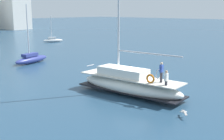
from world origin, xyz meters
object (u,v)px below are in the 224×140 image
at_px(moored_catamaran, 53,40).
at_px(moored_cutter_right, 31,59).
at_px(main_sailboat, 129,84).
at_px(mooring_buoy, 130,70).
at_px(seagull, 184,112).

height_order(moored_catamaran, moored_cutter_right, moored_cutter_right).
xyz_separation_m(main_sailboat, mooring_buoy, (6.89, 5.47, -0.67)).
bearing_deg(moored_cutter_right, mooring_buoy, -72.35).
height_order(moored_cutter_right, seagull, moored_cutter_right).
xyz_separation_m(moored_catamaran, moored_cutter_right, (-17.49, -18.95, 0.12)).
xyz_separation_m(moored_cutter_right, seagull, (-4.40, -24.71, -0.24)).
bearing_deg(main_sailboat, moored_cutter_right, 81.85).
distance_m(moored_cutter_right, seagull, 25.10).
bearing_deg(mooring_buoy, main_sailboat, -141.58).
relative_size(moored_cutter_right, seagull, 8.88).
xyz_separation_m(moored_catamaran, mooring_buoy, (-13.28, -32.20, -0.23)).
relative_size(moored_cutter_right, mooring_buoy, 7.68).
relative_size(main_sailboat, moored_catamaran, 2.10).
height_order(moored_catamaran, seagull, moored_catamaran).
distance_m(main_sailboat, seagull, 6.27).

